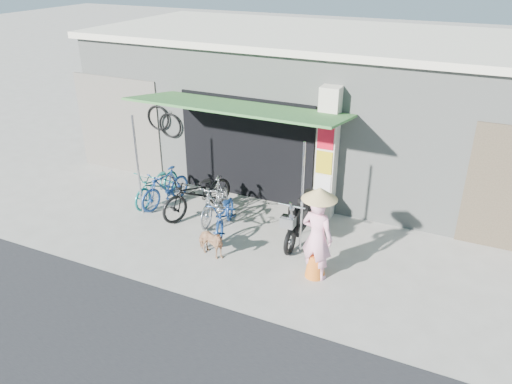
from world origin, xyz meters
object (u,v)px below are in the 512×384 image
at_px(bike_blue, 165,187).
at_px(bike_silver, 215,200).
at_px(bike_teal, 157,185).
at_px(moped, 302,216).
at_px(nun, 317,234).
at_px(bike_navy, 225,215).
at_px(street_dog, 210,243).
at_px(bike_black, 198,193).

distance_m(bike_blue, bike_silver, 1.42).
bearing_deg(bike_blue, bike_teal, 176.82).
xyz_separation_m(moped, nun, (0.72, -1.23, 0.41)).
xyz_separation_m(bike_blue, nun, (4.19, -1.27, 0.45)).
distance_m(bike_navy, street_dog, 0.99).
bearing_deg(bike_silver, bike_teal, 166.35).
distance_m(bike_teal, street_dog, 2.85).
bearing_deg(bike_navy, bike_black, 137.03).
height_order(bike_blue, moped, moped).
height_order(bike_silver, bike_navy, bike_silver).
relative_size(bike_teal, moped, 0.87).
height_order(bike_teal, bike_navy, bike_teal).
bearing_deg(bike_silver, bike_navy, -47.86).
height_order(street_dog, nun, nun).
xyz_separation_m(street_dog, moped, (1.39, 1.48, 0.18)).
height_order(bike_silver, moped, moped).
distance_m(bike_navy, nun, 2.45).
xyz_separation_m(bike_blue, bike_silver, (1.42, -0.12, 0.02)).
distance_m(bike_navy, moped, 1.65).
distance_m(bike_blue, nun, 4.40).
bearing_deg(moped, bike_navy, -162.86).
relative_size(bike_blue, bike_silver, 0.96).
height_order(bike_teal, moped, moped).
height_order(street_dog, moped, moped).
relative_size(bike_silver, street_dog, 2.13).
xyz_separation_m(bike_black, moped, (2.53, 0.02, -0.02)).
bearing_deg(bike_navy, moped, 2.15).
bearing_deg(bike_blue, bike_black, 8.40).
bearing_deg(moped, bike_black, 179.50).
xyz_separation_m(bike_navy, nun, (2.29, -0.72, 0.48)).
relative_size(bike_teal, bike_navy, 1.04).
bearing_deg(moped, bike_silver, -178.42).
xyz_separation_m(bike_blue, bike_black, (0.94, -0.05, 0.06)).
xyz_separation_m(bike_navy, street_dog, (0.18, -0.97, -0.11)).
bearing_deg(street_dog, bike_silver, 38.94).
height_order(bike_black, nun, nun).
xyz_separation_m(bike_blue, bike_navy, (1.90, -0.54, -0.03)).
relative_size(bike_silver, nun, 0.86).
height_order(bike_black, bike_silver, bike_black).
bearing_deg(bike_blue, bike_navy, -4.35).
relative_size(bike_blue, nun, 0.83).
height_order(bike_black, moped, moped).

